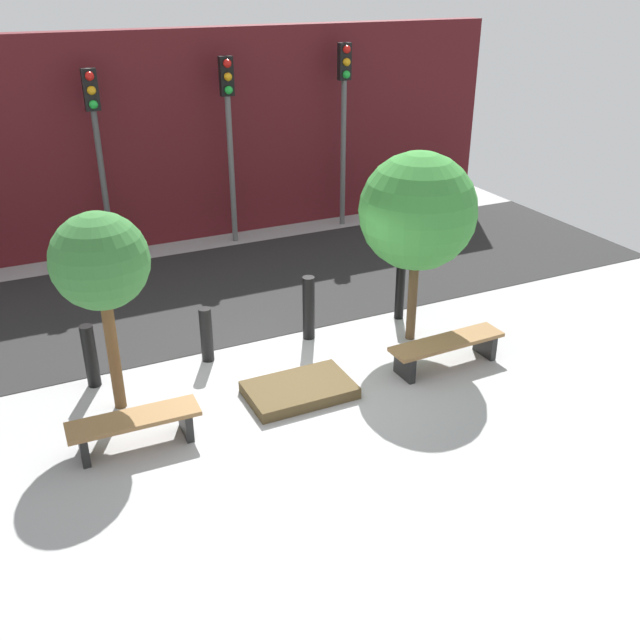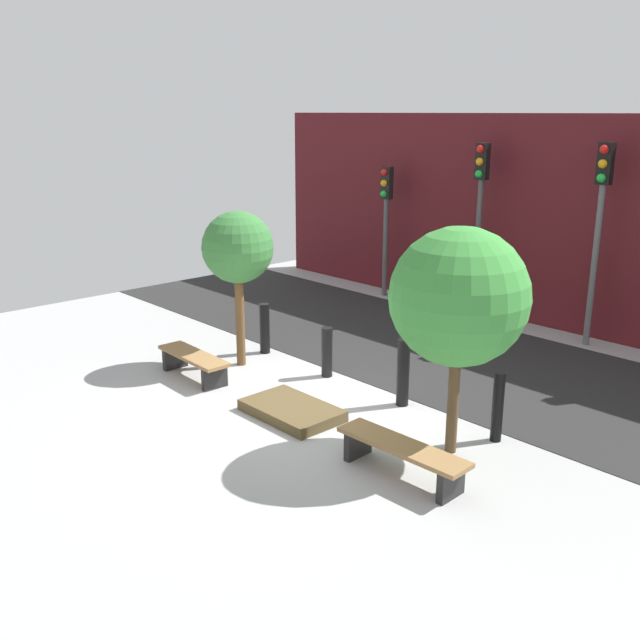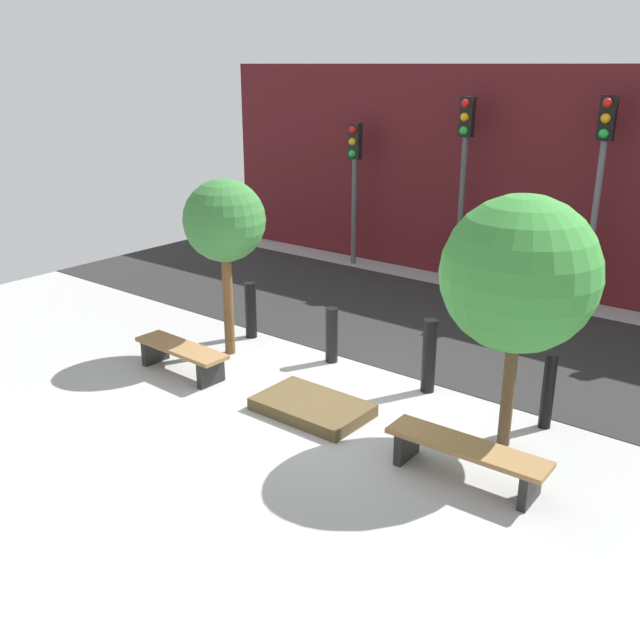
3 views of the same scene
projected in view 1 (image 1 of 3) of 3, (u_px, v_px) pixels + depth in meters
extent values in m
plane|color=#A0A0A0|center=(291.00, 385.00, 10.57)|extent=(18.00, 18.00, 0.00)
cube|color=#252525|center=(213.00, 292.00, 13.60)|extent=(18.00, 4.49, 0.01)
cube|color=#511419|center=(158.00, 141.00, 15.28)|extent=(16.20, 0.50, 4.47)
cube|color=black|center=(83.00, 446.00, 8.90)|extent=(0.11, 0.47, 0.38)
cube|color=black|center=(186.00, 421.00, 9.38)|extent=(0.11, 0.47, 0.38)
cube|color=olive|center=(134.00, 419.00, 9.04)|extent=(1.68, 0.51, 0.06)
cube|color=black|center=(405.00, 366.00, 10.68)|extent=(0.11, 0.46, 0.39)
cube|color=black|center=(485.00, 344.00, 11.31)|extent=(0.11, 0.46, 0.39)
cube|color=olive|center=(447.00, 342.00, 10.89)|extent=(1.89, 0.51, 0.06)
cube|color=brown|center=(299.00, 390.00, 10.28)|extent=(1.52, 0.95, 0.17)
cylinder|color=brown|center=(113.00, 349.00, 9.64)|extent=(0.16, 0.16, 1.85)
sphere|color=#377737|center=(100.00, 261.00, 9.08)|extent=(1.28, 1.28, 1.28)
cylinder|color=#4E3922|center=(413.00, 292.00, 11.53)|extent=(0.15, 0.15, 1.70)
sphere|color=#398A38|center=(418.00, 211.00, 10.93)|extent=(1.83, 1.83, 1.83)
cylinder|color=black|center=(90.00, 356.00, 10.35)|extent=(0.19, 0.19, 0.98)
cylinder|color=black|center=(206.00, 335.00, 11.04)|extent=(0.19, 0.19, 0.89)
cylinder|color=black|center=(309.00, 308.00, 11.68)|extent=(0.20, 0.20, 1.10)
cylinder|color=black|center=(400.00, 291.00, 12.37)|extent=(0.16, 0.16, 1.03)
cylinder|color=#494949|center=(102.00, 170.00, 14.27)|extent=(0.12, 0.12, 3.86)
cube|color=black|center=(91.00, 90.00, 13.59)|extent=(0.28, 0.16, 0.78)
sphere|color=red|center=(90.00, 76.00, 13.39)|extent=(0.17, 0.17, 0.17)
sphere|color=orange|center=(92.00, 90.00, 13.51)|extent=(0.17, 0.17, 0.17)
sphere|color=green|center=(93.00, 105.00, 13.62)|extent=(0.17, 0.17, 0.17)
cylinder|color=#5C5C5C|center=(231.00, 153.00, 15.31)|extent=(0.12, 0.12, 3.95)
cube|color=black|center=(226.00, 76.00, 14.61)|extent=(0.28, 0.16, 0.78)
sphere|color=red|center=(227.00, 63.00, 14.41)|extent=(0.17, 0.17, 0.17)
sphere|color=orange|center=(228.00, 77.00, 14.52)|extent=(0.17, 0.17, 0.17)
sphere|color=green|center=(229.00, 90.00, 14.64)|extent=(0.17, 0.17, 0.17)
cylinder|color=#575757|center=(343.00, 138.00, 16.33)|extent=(0.12, 0.12, 4.11)
cube|color=black|center=(344.00, 62.00, 15.60)|extent=(0.28, 0.16, 0.78)
sphere|color=red|center=(347.00, 49.00, 15.40)|extent=(0.17, 0.17, 0.17)
sphere|color=orange|center=(347.00, 62.00, 15.51)|extent=(0.17, 0.17, 0.17)
sphere|color=green|center=(346.00, 75.00, 15.63)|extent=(0.17, 0.17, 0.17)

